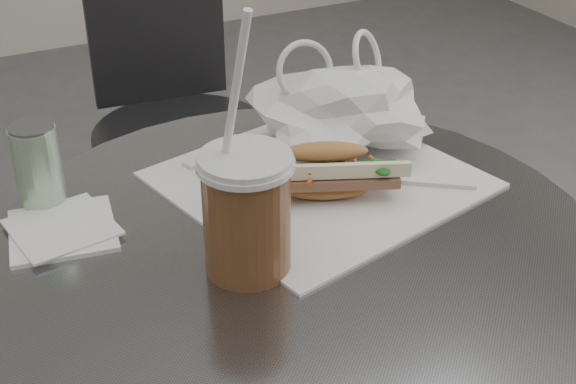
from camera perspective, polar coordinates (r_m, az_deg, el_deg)
name	(u,v)px	position (r m, az deg, el deg)	size (l,w,h in m)	color
chair_far	(182,177)	(1.92, -7.57, 1.07)	(0.40, 0.42, 0.76)	#29292C
sandwich_paper	(319,180)	(1.10, 2.24, 0.89)	(0.37, 0.35, 0.00)	white
banh_mi	(326,172)	(1.04, 2.73, 1.42)	(0.24, 0.17, 0.08)	#AD7B41
iced_coffee	(247,211)	(0.89, -2.96, -1.38)	(0.11, 0.11, 0.31)	brown
sunglasses	(330,138)	(1.17, 2.99, 3.85)	(0.12, 0.03, 0.05)	black
plastic_bag	(343,113)	(1.15, 3.93, 5.63)	(0.24, 0.19, 0.12)	white
napkin_stack	(62,229)	(1.02, -15.75, -2.58)	(0.14, 0.14, 0.01)	white
drink_can	(38,166)	(1.06, -17.36, 1.75)	(0.06, 0.06, 0.11)	#64A25E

